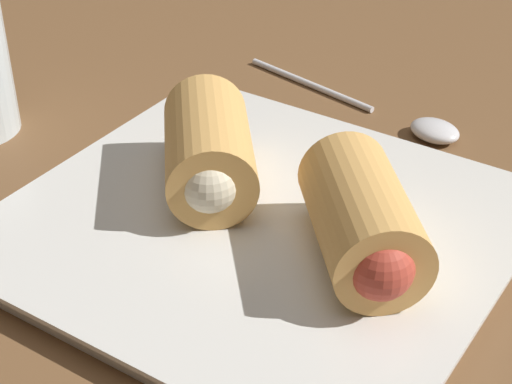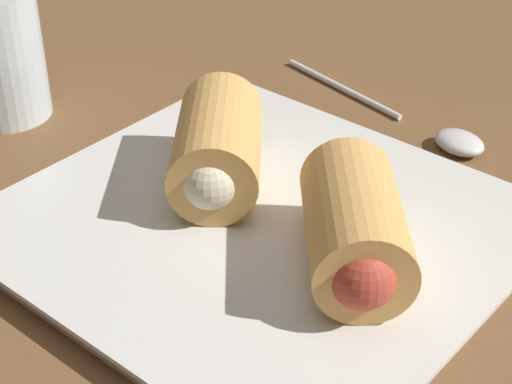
# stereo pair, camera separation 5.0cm
# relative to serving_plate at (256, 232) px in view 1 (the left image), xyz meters

# --- Properties ---
(table_surface) EXTENTS (1.80, 1.40, 0.02)m
(table_surface) POSITION_rel_serving_plate_xyz_m (0.02, -0.00, -0.02)
(table_surface) COLOR brown
(table_surface) RESTS_ON ground
(serving_plate) EXTENTS (0.28, 0.26, 0.01)m
(serving_plate) POSITION_rel_serving_plate_xyz_m (0.00, 0.00, 0.00)
(serving_plate) COLOR silver
(serving_plate) RESTS_ON table_surface
(roll_front_left) EXTENTS (0.10, 0.11, 0.05)m
(roll_front_left) POSITION_rel_serving_plate_xyz_m (0.04, -0.01, 0.03)
(roll_front_left) COLOR #DBA356
(roll_front_left) RESTS_ON serving_plate
(roll_front_right) EXTENTS (0.10, 0.11, 0.05)m
(roll_front_right) POSITION_rel_serving_plate_xyz_m (-0.07, 0.00, 0.03)
(roll_front_right) COLOR #DBA356
(roll_front_right) RESTS_ON serving_plate
(spoon) EXTENTS (0.20, 0.05, 0.01)m
(spoon) POSITION_rel_serving_plate_xyz_m (-0.02, -0.18, -0.00)
(spoon) COLOR silver
(spoon) RESTS_ON table_surface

